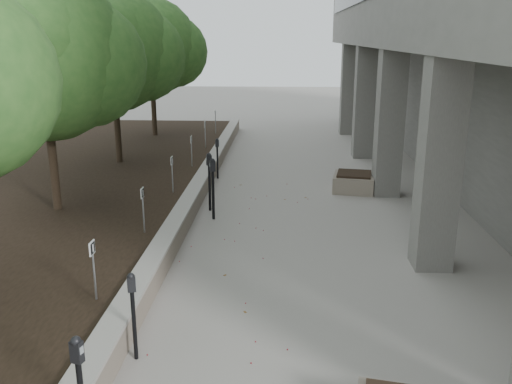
% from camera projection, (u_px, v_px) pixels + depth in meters
% --- Properties ---
extents(retaining_wall, '(0.39, 26.00, 0.50)m').
position_uv_depth(retaining_wall, '(190.00, 204.00, 13.75)').
color(retaining_wall, gray).
rests_on(retaining_wall, ground).
extents(planting_bed, '(7.00, 26.00, 0.40)m').
position_uv_depth(planting_bed, '(48.00, 204.00, 13.95)').
color(planting_bed, black).
rests_on(planting_bed, ground).
extents(crabapple_tree_3, '(4.60, 4.00, 5.44)m').
position_uv_depth(crabapple_tree_3, '(46.00, 92.00, 12.15)').
color(crabapple_tree_3, '#2E5D23').
rests_on(crabapple_tree_3, planting_bed).
extents(crabapple_tree_4, '(4.60, 4.00, 5.44)m').
position_uv_depth(crabapple_tree_4, '(114.00, 76.00, 16.95)').
color(crabapple_tree_4, '#2E5D23').
rests_on(crabapple_tree_4, planting_bed).
extents(crabapple_tree_5, '(4.60, 4.00, 5.44)m').
position_uv_depth(crabapple_tree_5, '(152.00, 67.00, 21.75)').
color(crabapple_tree_5, '#2E5D23').
rests_on(crabapple_tree_5, planting_bed).
extents(parking_sign_3, '(0.04, 0.22, 0.96)m').
position_uv_depth(parking_sign_3, '(94.00, 271.00, 8.32)').
color(parking_sign_3, black).
rests_on(parking_sign_3, planting_bed).
extents(parking_sign_4, '(0.04, 0.22, 0.96)m').
position_uv_depth(parking_sign_4, '(143.00, 210.00, 11.20)').
color(parking_sign_4, black).
rests_on(parking_sign_4, planting_bed).
extents(parking_sign_5, '(0.04, 0.22, 0.96)m').
position_uv_depth(parking_sign_5, '(172.00, 175.00, 14.08)').
color(parking_sign_5, black).
rests_on(parking_sign_5, planting_bed).
extents(parking_sign_6, '(0.04, 0.22, 0.96)m').
position_uv_depth(parking_sign_6, '(192.00, 151.00, 16.96)').
color(parking_sign_6, black).
rests_on(parking_sign_6, planting_bed).
extents(parking_sign_7, '(0.04, 0.22, 0.96)m').
position_uv_depth(parking_sign_7, '(205.00, 134.00, 19.84)').
color(parking_sign_7, black).
rests_on(parking_sign_7, planting_bed).
extents(parking_sign_8, '(0.04, 0.22, 0.96)m').
position_uv_depth(parking_sign_8, '(215.00, 122.00, 22.72)').
color(parking_sign_8, black).
rests_on(parking_sign_8, planting_bed).
extents(parking_meter_2, '(0.15, 0.13, 1.30)m').
position_uv_depth(parking_meter_2, '(134.00, 317.00, 7.42)').
color(parking_meter_2, black).
rests_on(parking_meter_2, ground).
extents(parking_meter_3, '(0.18, 0.15, 1.53)m').
position_uv_depth(parking_meter_3, '(213.00, 189.00, 13.18)').
color(parking_meter_3, black).
rests_on(parking_meter_3, ground).
extents(parking_meter_4, '(0.18, 0.15, 1.51)m').
position_uv_depth(parking_meter_4, '(210.00, 182.00, 13.84)').
color(parking_meter_4, black).
rests_on(parking_meter_4, ground).
extents(parking_meter_5, '(0.13, 0.09, 1.28)m').
position_uv_depth(parking_meter_5, '(217.00, 159.00, 17.03)').
color(parking_meter_5, black).
rests_on(parking_meter_5, ground).
extents(planter_back, '(1.31, 1.31, 0.53)m').
position_uv_depth(planter_back, '(354.00, 182.00, 15.77)').
color(planter_back, gray).
rests_on(planter_back, ground).
extents(berry_scatter, '(3.30, 14.10, 0.02)m').
position_uv_depth(berry_scatter, '(248.00, 283.00, 9.89)').
color(berry_scatter, maroon).
rests_on(berry_scatter, ground).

